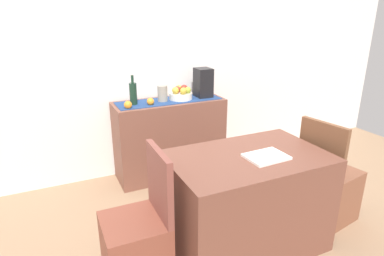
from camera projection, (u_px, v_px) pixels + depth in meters
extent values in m
cube|color=#977658|center=(207.00, 219.00, 2.83)|extent=(6.40, 6.40, 0.02)
cube|color=silver|center=(157.00, 47.00, 3.39)|extent=(6.40, 0.06, 2.70)
cube|color=brown|center=(170.00, 138.00, 3.49)|extent=(1.15, 0.42, 0.83)
cube|color=navy|center=(169.00, 101.00, 3.35)|extent=(1.08, 0.32, 0.01)
cylinder|color=white|center=(181.00, 96.00, 3.39)|extent=(0.24, 0.24, 0.07)
sphere|color=#B83627|center=(177.00, 89.00, 3.37)|extent=(0.07, 0.07, 0.07)
sphere|color=#9AAD37|center=(188.00, 90.00, 3.34)|extent=(0.07, 0.07, 0.07)
sphere|color=#A82921|center=(184.00, 88.00, 3.39)|extent=(0.08, 0.08, 0.08)
sphere|color=gold|center=(183.00, 91.00, 3.30)|extent=(0.07, 0.07, 0.07)
sphere|color=gold|center=(175.00, 91.00, 3.31)|extent=(0.07, 0.07, 0.07)
sphere|color=#8FAD34|center=(179.00, 88.00, 3.43)|extent=(0.06, 0.06, 0.06)
cylinder|color=#173123|center=(133.00, 94.00, 3.17)|extent=(0.07, 0.07, 0.22)
cylinder|color=#173123|center=(132.00, 79.00, 3.12)|extent=(0.03, 0.03, 0.08)
cube|color=black|center=(203.00, 83.00, 3.45)|extent=(0.16, 0.18, 0.31)
cylinder|color=gray|center=(163.00, 94.00, 3.29)|extent=(0.10, 0.10, 0.16)
sphere|color=orange|center=(128.00, 105.00, 3.06)|extent=(0.08, 0.08, 0.08)
sphere|color=orange|center=(150.00, 102.00, 3.18)|extent=(0.07, 0.07, 0.07)
cube|color=brown|center=(246.00, 201.00, 2.41)|extent=(1.12, 0.71, 0.74)
cube|color=white|center=(266.00, 157.00, 2.24)|extent=(0.29, 0.22, 0.02)
cube|color=brown|center=(136.00, 250.00, 2.12)|extent=(0.40, 0.40, 0.45)
cube|color=brown|center=(160.00, 183.00, 2.04)|extent=(0.04, 0.40, 0.45)
cube|color=brown|center=(327.00, 193.00, 2.79)|extent=(0.46, 0.46, 0.45)
cube|color=brown|center=(322.00, 150.00, 2.54)|extent=(0.11, 0.40, 0.45)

